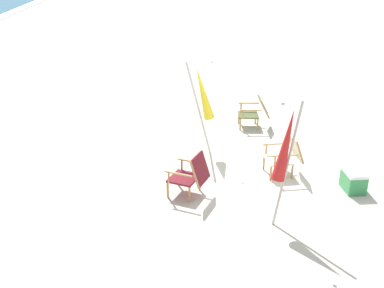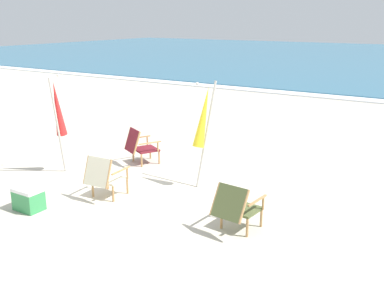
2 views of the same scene
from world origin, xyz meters
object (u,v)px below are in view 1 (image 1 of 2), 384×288
beach_chair_front_left (255,111)px  umbrella_furled_red (286,146)px  cooler_box (353,180)px  beach_chair_mid_center (191,174)px  umbrella_furled_yellow (203,94)px  beach_chair_front_right (286,154)px

beach_chair_front_left → umbrella_furled_red: (-4.37, 0.48, 0.95)m
umbrella_furled_red → cooler_box: 2.24m
cooler_box → umbrella_furled_red: bearing=120.8°
beach_chair_front_left → umbrella_furled_red: bearing=173.8°
beach_chair_mid_center → umbrella_furled_red: umbrella_furled_red is taller
umbrella_furled_red → beach_chair_front_left: bearing=-6.2°
beach_chair_front_left → beach_chair_mid_center: beach_chair_mid_center is taller
umbrella_furled_red → cooler_box: umbrella_furled_red is taller
beach_chair_mid_center → umbrella_furled_yellow: umbrella_furled_yellow is taller
beach_chair_front_left → beach_chair_front_right: size_ratio=0.99×
umbrella_furled_yellow → cooler_box: umbrella_furled_yellow is taller
beach_chair_front_right → umbrella_furled_yellow: size_ratio=0.39×
beach_chair_mid_center → umbrella_furled_yellow: 2.13m
beach_chair_front_left → cooler_box: size_ratio=1.64×
umbrella_furled_yellow → umbrella_furled_red: bearing=-161.0°
beach_chair_front_left → cooler_box: (-3.39, -1.16, -0.22)m
beach_chair_front_right → cooler_box: size_ratio=1.66×
beach_chair_front_left → beach_chair_front_right: 2.64m
beach_chair_front_left → beach_chair_front_right: beach_chair_front_right is taller
beach_chair_front_right → cooler_box: beach_chair_front_right is taller
beach_chair_front_right → beach_chair_mid_center: (-0.72, 1.93, 0.00)m
beach_chair_mid_center → beach_chair_front_right: bearing=-69.6°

